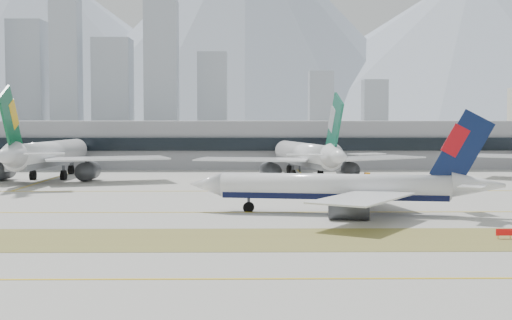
{
  "coord_description": "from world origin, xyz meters",
  "views": [
    {
      "loc": [
        3.7,
        -124.36,
        15.83
      ],
      "look_at": [
        5.43,
        18.0,
        7.5
      ],
      "focal_mm": 50.0,
      "sensor_mm": 36.0,
      "label": 1
    }
  ],
  "objects_px": {
    "terminal": "(236,143)",
    "taxiing_airliner": "(345,188)",
    "widebody_eva": "(46,156)",
    "widebody_cathay": "(308,156)"
  },
  "relations": [
    {
      "from": "taxiing_airliner",
      "to": "widebody_eva",
      "type": "distance_m",
      "value": 94.07
    },
    {
      "from": "widebody_eva",
      "to": "widebody_cathay",
      "type": "bearing_deg",
      "value": -83.59
    },
    {
      "from": "widebody_cathay",
      "to": "terminal",
      "type": "relative_size",
      "value": 0.22
    },
    {
      "from": "taxiing_airliner",
      "to": "widebody_eva",
      "type": "relative_size",
      "value": 0.79
    },
    {
      "from": "widebody_eva",
      "to": "terminal",
      "type": "height_order",
      "value": "widebody_eva"
    },
    {
      "from": "widebody_eva",
      "to": "terminal",
      "type": "xyz_separation_m",
      "value": [
        47.8,
        56.52,
        1.25
      ]
    },
    {
      "from": "taxiing_airliner",
      "to": "terminal",
      "type": "bearing_deg",
      "value": -70.84
    },
    {
      "from": "widebody_eva",
      "to": "widebody_cathay",
      "type": "distance_m",
      "value": 67.49
    },
    {
      "from": "terminal",
      "to": "taxiing_airliner",
      "type": "bearing_deg",
      "value": -80.66
    },
    {
      "from": "taxiing_airliner",
      "to": "terminal",
      "type": "distance_m",
      "value": 123.36
    }
  ]
}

